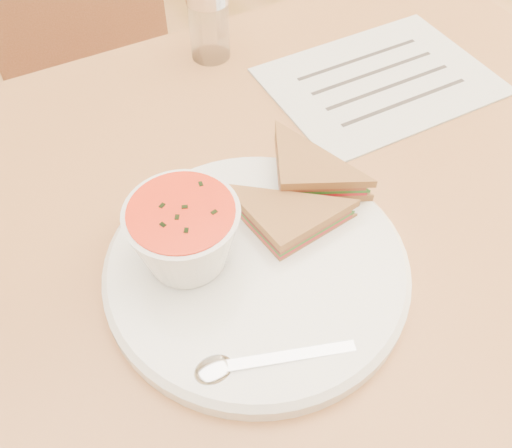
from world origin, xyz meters
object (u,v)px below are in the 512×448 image
plate (257,269)px  condiment_shaker (209,23)px  soup_bowl (185,237)px  dining_table (269,350)px  chair_far (108,102)px

plate → condiment_shaker: (0.12, 0.36, 0.04)m
soup_bowl → dining_table: bearing=21.5°
chair_far → condiment_shaker: size_ratio=8.57×
condiment_shaker → dining_table: bearing=-100.5°
dining_table → condiment_shaker: bearing=79.5°
plate → dining_table: bearing=51.3°
dining_table → soup_bowl: soup_bowl is taller
chair_far → condiment_shaker: bearing=107.7°
plate → soup_bowl: size_ratio=2.81×
chair_far → condiment_shaker: chair_far is taller
chair_far → plate: (-0.03, -0.73, 0.32)m
dining_table → soup_bowl: 0.45m
dining_table → chair_far: size_ratio=1.15×
dining_table → soup_bowl: size_ratio=9.43×
chair_far → plate: chair_far is taller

